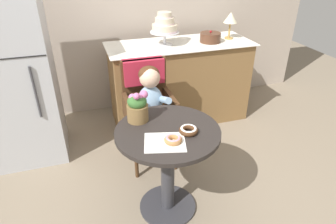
# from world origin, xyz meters

# --- Properties ---
(ground_plane) EXTENTS (8.00, 8.00, 0.00)m
(ground_plane) POSITION_xyz_m (0.00, 0.00, 0.00)
(ground_plane) COLOR gray
(cafe_table) EXTENTS (0.72, 0.72, 0.72)m
(cafe_table) POSITION_xyz_m (0.00, 0.00, 0.51)
(cafe_table) COLOR #282321
(cafe_table) RESTS_ON ground
(wicker_chair) EXTENTS (0.42, 0.45, 0.95)m
(wicker_chair) POSITION_xyz_m (0.03, 0.69, 0.64)
(wicker_chair) COLOR #472D19
(wicker_chair) RESTS_ON ground
(seated_child) EXTENTS (0.27, 0.32, 0.73)m
(seated_child) POSITION_xyz_m (0.03, 0.54, 0.68)
(seated_child) COLOR #8CADCC
(seated_child) RESTS_ON ground
(paper_napkin) EXTENTS (0.30, 0.28, 0.00)m
(paper_napkin) POSITION_xyz_m (-0.06, -0.13, 0.72)
(paper_napkin) COLOR white
(paper_napkin) RESTS_ON cafe_table
(donut_front) EXTENTS (0.13, 0.13, 0.04)m
(donut_front) POSITION_xyz_m (0.12, -0.07, 0.74)
(donut_front) COLOR #4C2D19
(donut_front) RESTS_ON cafe_table
(donut_mid) EXTENTS (0.11, 0.11, 0.04)m
(donut_mid) POSITION_xyz_m (-0.01, -0.15, 0.74)
(donut_mid) COLOR #AD7542
(donut_mid) RESTS_ON cafe_table
(flower_vase) EXTENTS (0.15, 0.15, 0.24)m
(flower_vase) POSITION_xyz_m (-0.16, 0.19, 0.83)
(flower_vase) COLOR brown
(flower_vase) RESTS_ON cafe_table
(display_counter) EXTENTS (1.56, 0.62, 0.90)m
(display_counter) POSITION_xyz_m (0.55, 1.30, 0.45)
(display_counter) COLOR olive
(display_counter) RESTS_ON ground
(tiered_cake_stand) EXTENTS (0.30, 0.30, 0.33)m
(tiered_cake_stand) POSITION_xyz_m (0.38, 1.30, 1.10)
(tiered_cake_stand) COLOR silver
(tiered_cake_stand) RESTS_ON display_counter
(round_layer_cake) EXTENTS (0.22, 0.22, 0.12)m
(round_layer_cake) POSITION_xyz_m (0.87, 1.26, 0.95)
(round_layer_cake) COLOR #4C2D1E
(round_layer_cake) RESTS_ON display_counter
(table_lamp) EXTENTS (0.15, 0.15, 0.28)m
(table_lamp) POSITION_xyz_m (1.13, 1.31, 1.12)
(table_lamp) COLOR #B28C47
(table_lamp) RESTS_ON display_counter
(refrigerator) EXTENTS (0.64, 0.63, 1.70)m
(refrigerator) POSITION_xyz_m (-1.05, 1.10, 0.85)
(refrigerator) COLOR #B7BABF
(refrigerator) RESTS_ON ground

